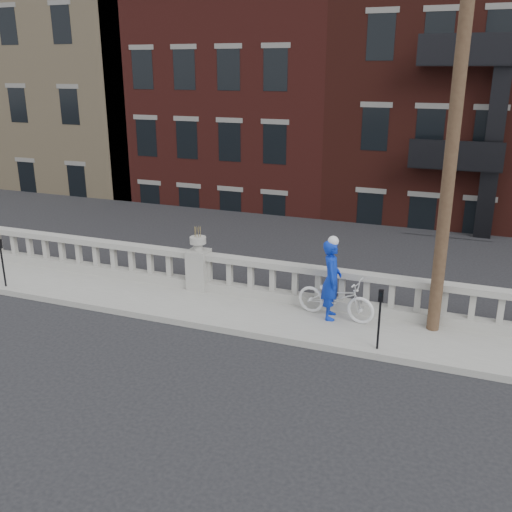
{
  "coord_description": "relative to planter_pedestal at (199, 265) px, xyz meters",
  "views": [
    {
      "loc": [
        6.71,
        -9.1,
        5.92
      ],
      "look_at": [
        1.96,
        3.2,
        1.55
      ],
      "focal_mm": 40.0,
      "sensor_mm": 36.0,
      "label": 1
    }
  ],
  "objects": [
    {
      "name": "lower_level",
      "position": [
        0.56,
        19.09,
        1.8
      ],
      "size": [
        80.0,
        44.0,
        20.8
      ],
      "color": "#605E59",
      "rests_on": "ground"
    },
    {
      "name": "planter_pedestal",
      "position": [
        0.0,
        0.0,
        0.0
      ],
      "size": [
        0.55,
        0.55,
        1.76
      ],
      "color": "gray",
      "rests_on": "sidewalk"
    },
    {
      "name": "balustrade",
      "position": [
        0.0,
        0.0,
        -0.19
      ],
      "size": [
        28.0,
        0.34,
        1.03
      ],
      "color": "gray",
      "rests_on": "sidewalk"
    },
    {
      "name": "cyclist",
      "position": [
        3.82,
        -0.58,
        0.29
      ],
      "size": [
        0.61,
        0.79,
        1.95
      ],
      "primitive_type": "imported",
      "rotation": [
        0.0,
        0.0,
        1.79
      ],
      "color": "#0B2AAE",
      "rests_on": "sidewalk"
    },
    {
      "name": "parking_meter_c",
      "position": [
        -5.09,
        -1.8,
        0.17
      ],
      "size": [
        0.1,
        0.09,
        1.36
      ],
      "color": "black",
      "rests_on": "sidewalk"
    },
    {
      "name": "parking_meter_d",
      "position": [
        5.17,
        -1.8,
        0.17
      ],
      "size": [
        0.1,
        0.09,
        1.36
      ],
      "color": "black",
      "rests_on": "sidewalk"
    },
    {
      "name": "sidewalk",
      "position": [
        0.0,
        -0.95,
        -0.76
      ],
      "size": [
        32.0,
        2.2,
        0.15
      ],
      "primitive_type": "cube",
      "color": "gray",
      "rests_on": "ground"
    },
    {
      "name": "bicycle",
      "position": [
        3.93,
        -0.53,
        -0.16
      ],
      "size": [
        2.05,
        1.02,
        1.03
      ],
      "primitive_type": "imported",
      "rotation": [
        0.0,
        0.0,
        1.39
      ],
      "color": "silver",
      "rests_on": "sidewalk"
    },
    {
      "name": "utility_pole",
      "position": [
        6.2,
        -0.35,
        4.41
      ],
      "size": [
        1.6,
        0.28,
        10.0
      ],
      "color": "#422D1E",
      "rests_on": "sidewalk"
    },
    {
      "name": "ground",
      "position": [
        0.0,
        -3.95,
        -0.83
      ],
      "size": [
        120.0,
        120.0,
        0.0
      ],
      "primitive_type": "plane",
      "color": "black",
      "rests_on": "ground"
    }
  ]
}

